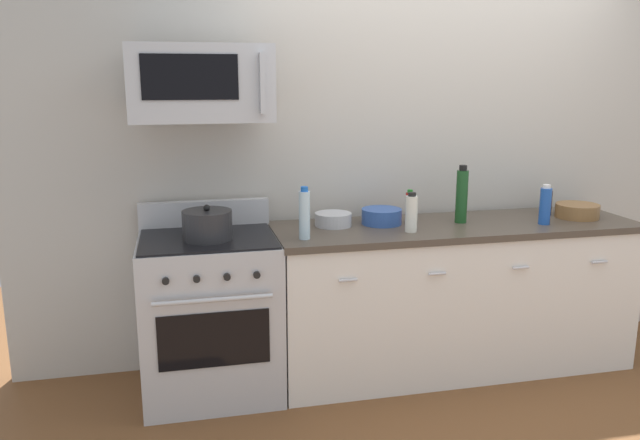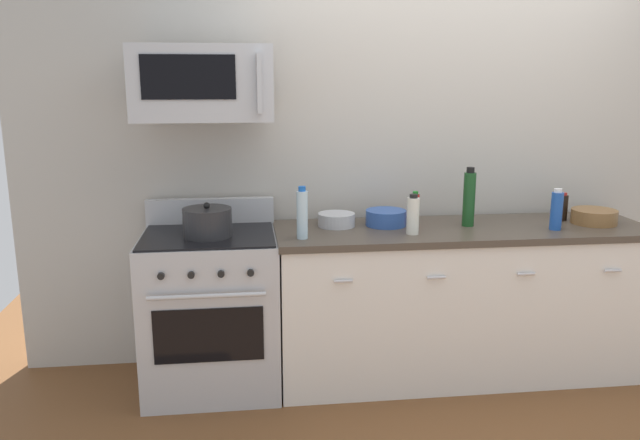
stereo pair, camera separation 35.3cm
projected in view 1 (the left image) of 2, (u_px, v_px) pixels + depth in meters
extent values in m
plane|color=brown|center=(450.00, 365.00, 3.99)|extent=(6.37, 6.37, 0.00)
cube|color=#B7B2A8|center=(433.00, 145.00, 4.08)|extent=(5.31, 0.10, 2.70)
cube|color=silver|center=(453.00, 299.00, 3.89)|extent=(2.19, 0.62, 0.88)
cube|color=#473D33|center=(457.00, 227.00, 3.79)|extent=(2.22, 0.65, 0.04)
cube|color=black|center=(470.00, 377.00, 3.71)|extent=(2.19, 0.02, 0.10)
cylinder|color=silver|center=(348.00, 280.00, 3.36)|extent=(0.10, 0.02, 0.02)
cylinder|color=silver|center=(437.00, 274.00, 3.47)|extent=(0.10, 0.02, 0.02)
cylinder|color=silver|center=(521.00, 268.00, 3.58)|extent=(0.10, 0.02, 0.02)
cylinder|color=silver|center=(599.00, 262.00, 3.69)|extent=(0.10, 0.02, 0.02)
cube|color=#B7BABF|center=(211.00, 317.00, 3.57)|extent=(0.76, 0.64, 0.91)
cube|color=black|center=(214.00, 340.00, 3.26)|extent=(0.58, 0.01, 0.30)
cylinder|color=#B7BABF|center=(213.00, 300.00, 3.18)|extent=(0.61, 0.02, 0.02)
cube|color=#B7BABF|center=(204.00, 214.00, 3.73)|extent=(0.76, 0.06, 0.16)
cube|color=black|center=(208.00, 238.00, 3.47)|extent=(0.73, 0.61, 0.01)
cylinder|color=black|center=(166.00, 281.00, 3.13)|extent=(0.04, 0.02, 0.04)
cylinder|color=black|center=(197.00, 279.00, 3.16)|extent=(0.04, 0.02, 0.04)
cylinder|color=black|center=(227.00, 277.00, 3.20)|extent=(0.04, 0.02, 0.04)
cylinder|color=black|center=(257.00, 275.00, 3.23)|extent=(0.04, 0.02, 0.04)
cube|color=#B7BABF|center=(201.00, 83.00, 3.33)|extent=(0.74, 0.40, 0.40)
cube|color=black|center=(190.00, 77.00, 3.12)|extent=(0.48, 0.01, 0.22)
cube|color=#B7BABF|center=(262.00, 84.00, 3.19)|extent=(0.02, 0.04, 0.30)
cylinder|color=silver|center=(411.00, 214.00, 3.57)|extent=(0.07, 0.07, 0.21)
cylinder|color=black|center=(412.00, 194.00, 3.55)|extent=(0.05, 0.05, 0.02)
cylinder|color=#1E4CA5|center=(545.00, 206.00, 3.75)|extent=(0.07, 0.07, 0.22)
cylinder|color=silver|center=(547.00, 186.00, 3.73)|extent=(0.04, 0.04, 0.02)
cylinder|color=#19471E|center=(462.00, 197.00, 3.79)|extent=(0.07, 0.07, 0.32)
cylinder|color=black|center=(463.00, 168.00, 3.75)|extent=(0.05, 0.05, 0.03)
cylinder|color=silver|center=(304.00, 215.00, 3.40)|extent=(0.06, 0.06, 0.26)
cylinder|color=blue|center=(304.00, 189.00, 3.37)|extent=(0.04, 0.04, 0.03)
cylinder|color=black|center=(547.00, 203.00, 4.01)|extent=(0.06, 0.06, 0.16)
cylinder|color=maroon|center=(548.00, 190.00, 4.00)|extent=(0.04, 0.04, 0.02)
cylinder|color=#B21914|center=(410.00, 208.00, 3.79)|extent=(0.05, 0.05, 0.19)
cylinder|color=#19721E|center=(410.00, 191.00, 3.77)|extent=(0.03, 0.03, 0.02)
cylinder|color=brown|center=(577.00, 211.00, 3.95)|extent=(0.27, 0.27, 0.09)
torus|color=brown|center=(578.00, 205.00, 3.94)|extent=(0.27, 0.27, 0.01)
cylinder|color=brown|center=(577.00, 216.00, 3.96)|extent=(0.15, 0.15, 0.01)
cylinder|color=#B2B5BA|center=(333.00, 219.00, 3.73)|extent=(0.22, 0.22, 0.08)
torus|color=#B2B5BA|center=(333.00, 214.00, 3.72)|extent=(0.22, 0.22, 0.01)
cylinder|color=#B2B5BA|center=(333.00, 225.00, 3.73)|extent=(0.12, 0.12, 0.01)
cylinder|color=#2D519E|center=(382.00, 216.00, 3.77)|extent=(0.24, 0.24, 0.09)
torus|color=#2D519E|center=(382.00, 210.00, 3.77)|extent=(0.24, 0.24, 0.01)
cylinder|color=#2D519E|center=(381.00, 223.00, 3.78)|extent=(0.13, 0.13, 0.01)
cylinder|color=#262628|center=(207.00, 225.00, 3.40)|extent=(0.27, 0.27, 0.16)
sphere|color=black|center=(207.00, 208.00, 3.38)|extent=(0.04, 0.04, 0.04)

